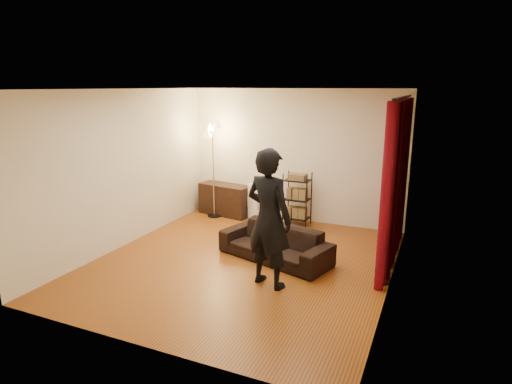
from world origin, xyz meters
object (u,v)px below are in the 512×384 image
at_px(media_cabinet, 225,200).
at_px(storage_boxes, 257,202).
at_px(person, 269,219).
at_px(sofa, 275,243).
at_px(floor_lamp, 213,170).
at_px(wire_shelf, 297,199).

bearing_deg(media_cabinet, storage_boxes, 4.08).
xyz_separation_m(person, media_cabinet, (-2.14, 2.79, -0.64)).
bearing_deg(media_cabinet, sofa, -35.47).
relative_size(sofa, floor_lamp, 0.92).
distance_m(media_cabinet, floor_lamp, 0.73).
height_order(sofa, person, person).
distance_m(wire_shelf, floor_lamp, 1.88).
xyz_separation_m(person, wire_shelf, (-0.48, 2.72, -0.44)).
distance_m(person, wire_shelf, 2.80).
bearing_deg(person, storage_boxes, -47.78).
xyz_separation_m(sofa, wire_shelf, (-0.23, 1.83, 0.27)).
height_order(sofa, media_cabinet, media_cabinet).
xyz_separation_m(sofa, media_cabinet, (-1.90, 1.90, 0.06)).
bearing_deg(person, wire_shelf, -64.38).
distance_m(media_cabinet, storage_boxes, 0.79).
height_order(media_cabinet, storage_boxes, storage_boxes).
height_order(wire_shelf, floor_lamp, floor_lamp).
relative_size(sofa, wire_shelf, 1.73).
bearing_deg(sofa, floor_lamp, 157.22).
bearing_deg(floor_lamp, storage_boxes, 8.90).
bearing_deg(floor_lamp, person, -48.23).
height_order(media_cabinet, floor_lamp, floor_lamp).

